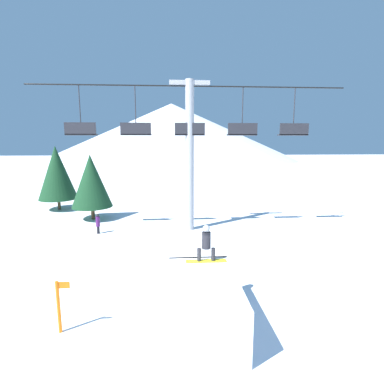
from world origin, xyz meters
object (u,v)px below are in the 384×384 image
trail_marker (59,305)px  distant_skier (98,223)px  snowboarder (206,243)px  pine_tree_near (91,181)px  snow_ramp (203,304)px

trail_marker → distant_skier: (-1.16, 9.62, -0.19)m
snowboarder → trail_marker: 4.80m
distant_skier → pine_tree_near: bearing=108.6°
trail_marker → snow_ramp: bearing=-1.2°
pine_tree_near → distant_skier: 4.26m
snow_ramp → trail_marker: 4.20m
snowboarder → distant_skier: snowboarder is taller
snow_ramp → pine_tree_near: pine_tree_near is taller
pine_tree_near → trail_marker: size_ratio=2.90×
snow_ramp → trail_marker: size_ratio=2.22×
trail_marker → distant_skier: bearing=96.9°
snow_ramp → trail_marker: (-4.20, 0.08, 0.08)m
snowboarder → snow_ramp: bearing=-99.9°
trail_marker → distant_skier: size_ratio=1.30×
snow_ramp → trail_marker: bearing=178.8°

